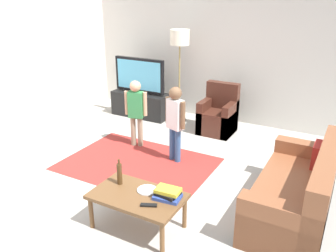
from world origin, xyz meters
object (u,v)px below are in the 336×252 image
tv_stand (141,105)px  floor_lamp (180,42)px  bottle (119,174)px  book_stack (168,194)px  tv_remote (149,205)px  coffee_table (137,199)px  couch (301,194)px  child_center (175,117)px  child_near_tv (136,108)px  armchair (219,116)px  plate (147,190)px  tv (139,76)px

tv_stand → floor_lamp: bearing=10.6°
floor_lamp → bottle: size_ratio=5.78×
book_stack → tv_remote: size_ratio=1.76×
coffee_table → book_stack: 0.35m
couch → child_center: size_ratio=1.53×
child_near_tv → tv_stand: bearing=120.3°
couch → tv_stand: bearing=149.9°
tv_stand → book_stack: book_stack is taller
child_near_tv → coffee_table: size_ratio=1.12×
child_near_tv → book_stack: child_near_tv is taller
armchair → book_stack: armchair is taller
floor_lamp → child_center: (0.76, -1.62, -0.84)m
book_stack → floor_lamp: bearing=115.1°
bottle → plate: bottle is taller
armchair → book_stack: bearing=-79.1°
floor_lamp → coffee_table: 3.67m
tv_stand → couch: size_ratio=0.67×
tv → tv_remote: bearing=-55.7°
tv_stand → child_near_tv: size_ratio=1.07×
coffee_table → plate: 0.14m
couch → floor_lamp: 3.69m
floor_lamp → book_stack: (1.49, -3.17, -1.07)m
coffee_table → bottle: bearing=161.6°
child_near_tv → bottle: 1.97m
tv_stand → tv_remote: 3.92m
floor_lamp → book_stack: 3.66m
tv_remote → child_center: bearing=85.3°
armchair → bottle: bearing=-90.8°
book_stack → bottle: size_ratio=0.97×
child_center → floor_lamp: bearing=115.2°
tv → tv_remote: 3.92m
book_stack → tv_remote: (-0.10, -0.22, -0.04)m
tv_stand → bottle: bearing=-61.0°
coffee_table → couch: bearing=35.6°
armchair → book_stack: (0.58, -2.98, 0.18)m
floor_lamp → child_center: bearing=-64.8°
couch → bottle: 2.09m
armchair → plate: bearing=-84.1°
child_near_tv → coffee_table: 2.23m
tv → armchair: tv is taller
child_near_tv → bottle: child_near_tv is taller
tv → book_stack: tv is taller
floor_lamp → book_stack: size_ratio=5.94×
couch → tv_remote: couch is taller
book_stack → tv_remote: book_stack is taller
floor_lamp → armchair: bearing=-11.8°
child_near_tv → tv: bearing=120.7°
tv_remote → armchair: bearing=74.2°
coffee_table → floor_lamp: bearing=109.7°
armchair → plate: (0.31, -2.96, 0.13)m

